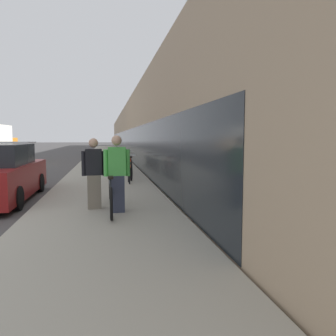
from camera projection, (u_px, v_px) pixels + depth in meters
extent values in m
cube|color=#A39E8E|center=(106.00, 158.00, 26.81)|extent=(3.34, 70.00, 0.16)
cube|color=tan|center=(168.00, 133.00, 35.67)|extent=(10.00, 70.00, 4.53)
cube|color=#1E2328|center=(123.00, 142.00, 34.85)|extent=(0.10, 63.00, 2.20)
torus|color=black|center=(110.00, 187.00, 8.55)|extent=(0.05, 0.66, 0.66)
torus|color=black|center=(111.00, 204.00, 6.42)|extent=(0.05, 0.66, 0.66)
cylinder|color=black|center=(110.00, 186.00, 7.47)|extent=(0.04, 1.85, 0.04)
cylinder|color=black|center=(111.00, 193.00, 7.05)|extent=(0.04, 1.10, 0.31)
cylinder|color=black|center=(111.00, 184.00, 6.78)|extent=(0.03, 0.03, 0.27)
cube|color=black|center=(111.00, 177.00, 6.76)|extent=(0.11, 0.22, 0.05)
cylinder|color=black|center=(110.00, 175.00, 8.35)|extent=(0.03, 0.03, 0.29)
cylinder|color=silver|center=(110.00, 169.00, 8.34)|extent=(0.52, 0.03, 0.03)
cube|color=#33384C|center=(117.00, 194.00, 7.13)|extent=(0.31, 0.22, 0.80)
cube|color=#4CB74C|center=(117.00, 161.00, 7.06)|extent=(0.38, 0.22, 0.61)
cylinder|color=#4CB74C|center=(106.00, 163.00, 7.02)|extent=(0.10, 0.10, 0.58)
cylinder|color=#4CB74C|center=(128.00, 163.00, 7.10)|extent=(0.10, 0.10, 0.58)
sphere|color=tan|center=(117.00, 140.00, 7.02)|extent=(0.22, 0.22, 0.22)
cube|color=#756B5B|center=(94.00, 192.00, 7.47)|extent=(0.30, 0.21, 0.77)
cube|color=black|center=(94.00, 162.00, 7.41)|extent=(0.36, 0.21, 0.59)
cylinder|color=black|center=(84.00, 164.00, 7.37)|extent=(0.09, 0.09, 0.56)
cylinder|color=black|center=(104.00, 163.00, 7.45)|extent=(0.09, 0.09, 0.56)
sphere|color=tan|center=(93.00, 143.00, 7.37)|extent=(0.21, 0.21, 0.21)
cylinder|color=black|center=(129.00, 172.00, 11.32)|extent=(0.05, 0.05, 0.82)
cylinder|color=black|center=(128.00, 171.00, 11.86)|extent=(0.05, 0.05, 0.82)
cylinder|color=black|center=(129.00, 160.00, 11.55)|extent=(0.05, 0.55, 0.05)
torus|color=black|center=(129.00, 169.00, 13.23)|extent=(0.06, 0.72, 0.72)
torus|color=black|center=(131.00, 171.00, 12.22)|extent=(0.06, 0.72, 0.72)
cylinder|color=red|center=(130.00, 164.00, 12.71)|extent=(0.04, 0.88, 0.04)
cylinder|color=red|center=(130.00, 167.00, 12.51)|extent=(0.04, 0.53, 0.33)
cylinder|color=red|center=(131.00, 161.00, 12.37)|extent=(0.03, 0.03, 0.30)
cube|color=black|center=(131.00, 157.00, 12.36)|extent=(0.11, 0.22, 0.05)
cylinder|color=red|center=(129.00, 160.00, 13.12)|extent=(0.03, 0.03, 0.31)
cylinder|color=silver|center=(129.00, 156.00, 13.10)|extent=(0.52, 0.03, 0.03)
torus|color=black|center=(130.00, 165.00, 15.38)|extent=(0.05, 0.66, 0.66)
torus|color=black|center=(131.00, 167.00, 14.28)|extent=(0.05, 0.66, 0.66)
cylinder|color=black|center=(130.00, 161.00, 14.81)|extent=(0.04, 0.95, 0.04)
cylinder|color=black|center=(131.00, 164.00, 14.60)|extent=(0.04, 0.58, 0.31)
cylinder|color=black|center=(131.00, 159.00, 14.45)|extent=(0.03, 0.03, 0.27)
cube|color=black|center=(131.00, 156.00, 14.43)|extent=(0.11, 0.22, 0.05)
cylinder|color=black|center=(130.00, 158.00, 15.26)|extent=(0.03, 0.03, 0.29)
cylinder|color=silver|center=(130.00, 155.00, 15.24)|extent=(0.52, 0.03, 0.03)
torus|color=black|center=(128.00, 161.00, 17.48)|extent=(0.06, 0.69, 0.69)
torus|color=black|center=(129.00, 163.00, 16.44)|extent=(0.06, 0.69, 0.69)
cylinder|color=#B7BCC1|center=(128.00, 158.00, 16.94)|extent=(0.04, 0.90, 0.04)
cylinder|color=#B7BCC1|center=(128.00, 160.00, 16.74)|extent=(0.04, 0.55, 0.32)
cylinder|color=#B7BCC1|center=(129.00, 156.00, 16.59)|extent=(0.03, 0.03, 0.28)
cube|color=black|center=(129.00, 153.00, 16.58)|extent=(0.11, 0.22, 0.05)
cylinder|color=#B7BCC1|center=(128.00, 155.00, 17.36)|extent=(0.03, 0.03, 0.30)
cylinder|color=silver|center=(128.00, 152.00, 17.35)|extent=(0.52, 0.03, 0.03)
cylinder|color=silver|center=(3.00, 142.00, 9.54)|extent=(1.86, 0.04, 0.04)
cylinder|color=black|center=(39.00, 183.00, 10.67)|extent=(0.22, 0.60, 0.60)
cylinder|color=black|center=(17.00, 198.00, 7.97)|extent=(0.22, 0.60, 0.60)
cylinder|color=black|center=(13.00, 157.00, 22.90)|extent=(0.28, 0.84, 0.84)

